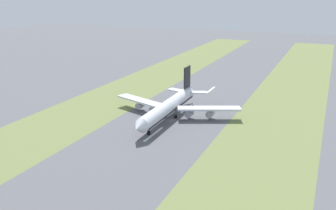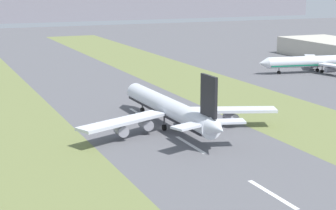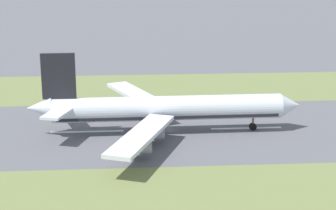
{
  "view_description": "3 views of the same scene",
  "coord_description": "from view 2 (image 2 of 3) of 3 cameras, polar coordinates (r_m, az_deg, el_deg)",
  "views": [
    {
      "loc": [
        -65.42,
        158.58,
        58.5
      ],
      "look_at": [
        1.95,
        -0.09,
        7.0
      ],
      "focal_mm": 42.0,
      "sensor_mm": 36.0,
      "label": 1
    },
    {
      "loc": [
        -64.95,
        -154.06,
        44.27
      ],
      "look_at": [
        1.95,
        -0.09,
        7.0
      ],
      "focal_mm": 60.0,
      "sensor_mm": 36.0,
      "label": 2
    },
    {
      "loc": [
        133.39,
        -9.5,
        43.35
      ],
      "look_at": [
        1.95,
        -0.09,
        7.0
      ],
      "focal_mm": 60.0,
      "sensor_mm": 36.0,
      "label": 3
    }
  ],
  "objects": [
    {
      "name": "airplane_main_jet",
      "position": [
        170.49,
        0.26,
        -0.45
      ],
      "size": [
        64.13,
        67.08,
        20.2
      ],
      "color": "silver",
      "rests_on": "ground"
    },
    {
      "name": "grass_median_west",
      "position": [
        161.53,
        -15.51,
        -3.86
      ],
      "size": [
        40.0,
        600.0,
        0.01
      ],
      "primitive_type": "cube",
      "color": "olive",
      "rests_on": "ground"
    },
    {
      "name": "airplane_parked_apron",
      "position": [
        286.53,
        15.03,
        4.29
      ],
      "size": [
        60.1,
        56.73,
        18.13
      ],
      "color": "silver",
      "rests_on": "ground"
    },
    {
      "name": "ground_plane",
      "position": [
        172.95,
        -0.61,
        -2.31
      ],
      "size": [
        800.0,
        800.0,
        0.0
      ],
      "primitive_type": "plane",
      "color": "#56565B"
    },
    {
      "name": "grass_median_east",
      "position": [
        194.38,
        11.71,
        -0.91
      ],
      "size": [
        40.0,
        600.0,
        0.01
      ],
      "primitive_type": "cube",
      "color": "olive",
      "rests_on": "ground"
    },
    {
      "name": "centreline_dash_near",
      "position": [
        122.51,
        10.53,
        -8.89
      ],
      "size": [
        1.2,
        18.0,
        0.01
      ],
      "primitive_type": "cube",
      "color": "silver",
      "rests_on": "ground"
    },
    {
      "name": "centreline_dash_far",
      "position": [
        190.91,
        -2.93,
        -0.91
      ],
      "size": [
        1.2,
        18.0,
        0.01
      ],
      "primitive_type": "cube",
      "color": "silver",
      "rests_on": "ground"
    },
    {
      "name": "centreline_dash_mid",
      "position": [
        155.33,
        2.29,
        -4.05
      ],
      "size": [
        1.2,
        18.0,
        0.01
      ],
      "primitive_type": "cube",
      "color": "silver",
      "rests_on": "ground"
    }
  ]
}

